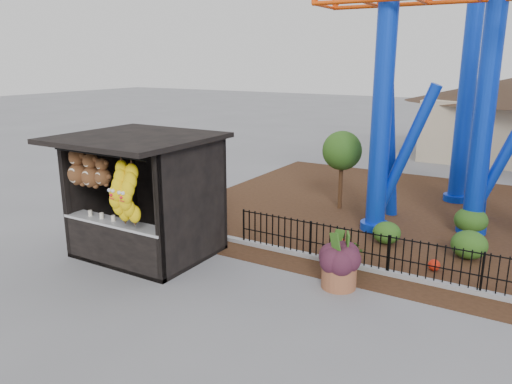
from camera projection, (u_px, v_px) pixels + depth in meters
The scene contains 9 objects.
ground at pixel (216, 298), 10.62m from camera, with size 120.00×120.00×0.00m, color slate.
mulch_bed at pixel (475, 225), 15.25m from camera, with size 18.00×12.00×0.02m, color #331E11.
curb at pixel (441, 284), 11.10m from camera, with size 18.00×0.18×0.12m, color gray.
prize_booth at pixel (137, 199), 12.44m from camera, with size 3.50×3.40×3.12m.
picket_fence at pixel (487, 275), 10.54m from camera, with size 12.20×0.06×1.00m, color black, non-canonical shape.
terracotta_planter at pixel (339, 275), 11.03m from camera, with size 0.77×0.77×0.58m, color brown.
planter_foliage at pixel (340, 249), 10.87m from camera, with size 0.70×0.70×0.64m, color #371623.
potted_plant at pixel (351, 255), 11.75m from camera, with size 0.79×0.68×0.88m, color #275418.
landscaping at pixel (478, 238), 13.14m from camera, with size 7.68×3.96×0.75m.
Camera 1 is at (5.71, -7.86, 4.92)m, focal length 35.00 mm.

